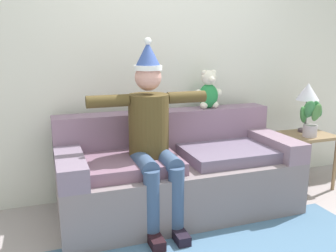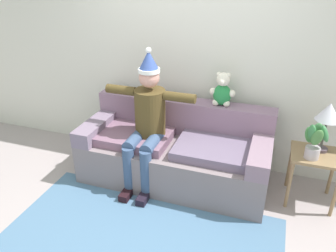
% 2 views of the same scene
% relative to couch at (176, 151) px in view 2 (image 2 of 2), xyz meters
% --- Properties ---
extents(ground_plane, '(10.00, 10.00, 0.00)m').
position_rel_couch_xyz_m(ground_plane, '(0.00, -1.01, -0.35)').
color(ground_plane, '#A29597').
extents(back_wall, '(7.00, 0.10, 2.70)m').
position_rel_couch_xyz_m(back_wall, '(0.00, 0.54, 1.00)').
color(back_wall, silver).
rests_on(back_wall, ground_plane).
extents(couch, '(2.11, 0.92, 0.87)m').
position_rel_couch_xyz_m(couch, '(0.00, 0.00, 0.00)').
color(couch, gray).
rests_on(couch, ground_plane).
extents(person_seated, '(1.02, 0.77, 1.55)m').
position_rel_couch_xyz_m(person_seated, '(-0.28, -0.17, 0.44)').
color(person_seated, '#4D3D1E').
rests_on(person_seated, ground_plane).
extents(teddy_bear, '(0.29, 0.17, 0.38)m').
position_rel_couch_xyz_m(teddy_bear, '(0.44, 0.29, 0.70)').
color(teddy_bear, '#268745').
rests_on(teddy_bear, couch).
extents(side_table, '(0.49, 0.45, 0.58)m').
position_rel_couch_xyz_m(side_table, '(1.48, 0.04, 0.13)').
color(side_table, '#8A6D4B').
rests_on(side_table, ground_plane).
extents(table_lamp, '(0.24, 0.24, 0.52)m').
position_rel_couch_xyz_m(table_lamp, '(1.52, 0.13, 0.64)').
color(table_lamp, '#4E3F49').
rests_on(table_lamp, side_table).
extents(potted_plant, '(0.26, 0.24, 0.39)m').
position_rel_couch_xyz_m(potted_plant, '(1.42, -0.05, 0.43)').
color(potted_plant, '#B6AAB1').
rests_on(potted_plant, side_table).
extents(area_rug, '(2.57, 1.37, 0.01)m').
position_rel_couch_xyz_m(area_rug, '(0.00, -1.06, -0.34)').
color(area_rug, '#4B6F92').
rests_on(area_rug, ground_plane).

